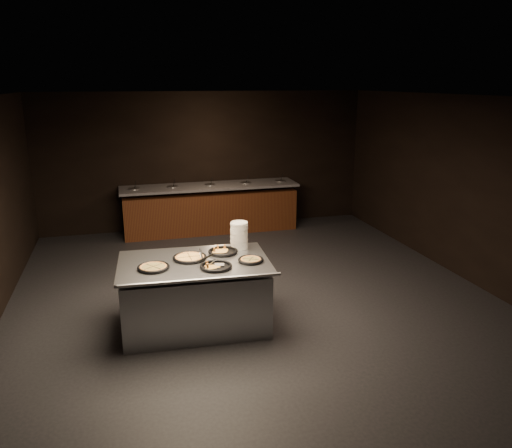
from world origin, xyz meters
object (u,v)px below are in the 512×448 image
Objects in this scene: serving_counter at (195,296)px; pan_cheese_whole at (190,257)px; plate_stack at (239,235)px; pan_veggie_whole at (153,267)px.

pan_cheese_whole reaches higher than serving_counter.
plate_stack reaches higher than pan_cheese_whole.
pan_cheese_whole is at bearing -160.48° from plate_stack.
serving_counter is at bearing -152.25° from plate_stack.
plate_stack is at bearing 31.32° from serving_counter.
pan_veggie_whole is at bearing -162.24° from serving_counter.
pan_veggie_whole is 0.90× the size of pan_cheese_whole.
pan_veggie_whole is at bearing -153.96° from pan_cheese_whole.
pan_cheese_whole is at bearing 26.04° from pan_veggie_whole.
serving_counter is 0.72m from pan_veggie_whole.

